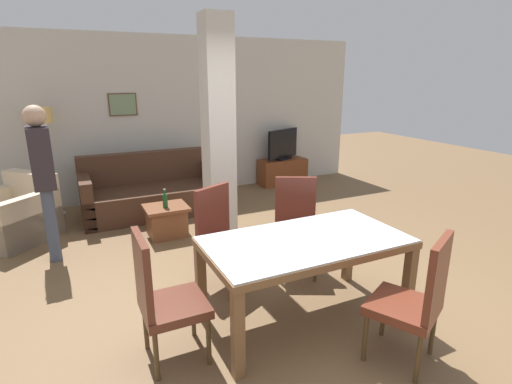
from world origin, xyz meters
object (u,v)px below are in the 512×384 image
object	(u,v)px
armchair	(16,218)
coffee_table	(167,220)
dining_chair_head_left	(162,295)
tv_screen	(283,145)
dining_table	(305,255)
bottle	(165,200)
dining_chair_near_right	(416,297)
dining_chair_far_right	(296,223)
dining_chair_far_left	(222,235)
sofa	(152,194)
standing_person	(43,173)
tv_stand	(282,172)
floor_lamp	(42,126)

from	to	relation	value
armchair	coffee_table	world-z (taller)	armchair
dining_chair_head_left	tv_screen	size ratio (longest dim) A/B	1.32
dining_table	bottle	distance (m)	2.44
coffee_table	dining_chair_near_right	bearing A→B (deg)	-72.16
dining_chair_far_right	dining_chair_far_left	world-z (taller)	same
dining_chair_far_left	dining_chair_head_left	distance (m)	1.18
sofa	standing_person	distance (m)	1.92
sofa	bottle	size ratio (longest dim) A/B	8.20
dining_chair_near_right	tv_stand	world-z (taller)	dining_chair_near_right
dining_chair_far_right	standing_person	xyz separation A→B (m)	(-2.38, 1.47, 0.48)
dining_chair_near_right	dining_chair_head_left	world-z (taller)	same
standing_person	dining_chair_far_right	bearing A→B (deg)	54.35
coffee_table	tv_stand	size ratio (longest dim) A/B	0.59
dining_chair_far_left	tv_screen	bearing A→B (deg)	-153.51
dining_table	tv_stand	world-z (taller)	dining_table
dining_table	dining_chair_far_left	world-z (taller)	dining_chair_far_left
armchair	coffee_table	distance (m)	1.91
armchair	standing_person	size ratio (longest dim) A/B	0.67
armchair	standing_person	bearing A→B (deg)	166.19
dining_chair_head_left	sofa	xyz separation A→B (m)	(0.63, 3.42, -0.24)
dining_table	coffee_table	xyz separation A→B (m)	(-0.62, 2.40, -0.39)
tv_screen	tv_stand	bearing A→B (deg)	180.00
dining_chair_far_right	sofa	bearing A→B (deg)	-42.39
dining_chair_near_right	dining_chair_far_left	xyz separation A→B (m)	(-0.83, 1.68, 0.00)
standing_person	dining_chair_head_left	bearing A→B (deg)	14.10
floor_lamp	sofa	bearing A→B (deg)	-20.50
floor_lamp	standing_person	world-z (taller)	standing_person
armchair	bottle	distance (m)	1.93
dining_chair_far_right	standing_person	size ratio (longest dim) A/B	0.58
dining_chair_head_left	coffee_table	world-z (taller)	dining_chair_head_left
dining_chair_far_left	dining_chair_head_left	bearing A→B (deg)	22.17
dining_chair_far_right	dining_chair_near_right	xyz separation A→B (m)	(0.00, -1.65, 0.00)
dining_chair_far_right	standing_person	world-z (taller)	standing_person
dining_chair_head_left	armchair	xyz separation A→B (m)	(-1.18, 3.11, -0.25)
dining_chair_head_left	tv_screen	xyz separation A→B (m)	(3.26, 4.03, 0.23)
dining_chair_far_left	coffee_table	xyz separation A→B (m)	(-0.20, 1.53, -0.33)
bottle	armchair	bearing A→B (deg)	156.77
armchair	tv_screen	xyz separation A→B (m)	(4.45, 0.92, 0.48)
dining_chair_far_right	floor_lamp	world-z (taller)	floor_lamp
dining_chair_far_right	dining_table	bearing A→B (deg)	90.00
standing_person	bottle	bearing A→B (deg)	88.00
dining_table	dining_chair_far_left	distance (m)	0.97
dining_chair_near_right	tv_screen	world-z (taller)	tv_screen
armchair	floor_lamp	distance (m)	1.42
dining_chair_near_right	coffee_table	bearing A→B (deg)	80.59
dining_table	bottle	size ratio (longest dim) A/B	6.73
bottle	floor_lamp	world-z (taller)	floor_lamp
dining_chair_near_right	bottle	bearing A→B (deg)	81.08
dining_chair_head_left	armchair	size ratio (longest dim) A/B	0.86
dining_chair_far_left	armchair	world-z (taller)	dining_chair_far_left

